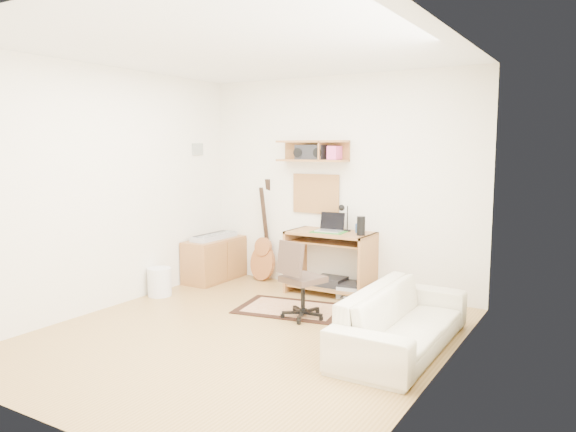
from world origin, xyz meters
The scene contains 22 objects.
floor centered at (0.00, 0.00, -0.01)m, with size 3.60×4.00×0.01m, color #B4894B.
ceiling centered at (0.00, 0.00, 2.60)m, with size 3.60×4.00×0.01m, color white.
back_wall centered at (0.00, 2.00, 1.30)m, with size 3.60×0.01×2.60m, color white.
left_wall centered at (-1.80, 0.00, 1.30)m, with size 0.01×4.00×2.60m, color white.
right_wall centered at (1.80, 0.00, 1.30)m, with size 0.01×4.00×2.60m, color white.
wall_shelf centered at (-0.30, 1.88, 1.70)m, with size 0.90×0.25×0.26m, color #A9703B.
cork_board centered at (-0.30, 1.98, 1.17)m, with size 0.64×0.03×0.49m, color tan.
wall_photo centered at (-1.79, 1.50, 1.72)m, with size 0.02×0.20×0.15m, color #4C8CBF.
desk centered at (0.04, 1.73, 0.38)m, with size 1.00×0.55×0.75m, color #A9703B, non-canonical shape.
laptop centered at (0.03, 1.71, 0.86)m, with size 0.30×0.30×0.23m, color silver, non-canonical shape.
speaker centered at (0.44, 1.68, 0.86)m, with size 0.10×0.10×0.22m, color black.
desk_lamp centered at (0.19, 1.87, 0.91)m, with size 0.11×0.11×0.32m, color black, non-canonical shape.
pencil_cup centered at (0.35, 1.83, 0.80)m, with size 0.07×0.07×0.10m, color #2D5088.
boombox centered at (-0.32, 1.87, 1.68)m, with size 0.37×0.17×0.19m, color black.
rug centered at (-0.04, 0.93, 0.01)m, with size 1.13×0.75×0.02m, color beige.
task_chair centered at (0.22, 0.73, 0.41)m, with size 0.42×0.42×0.82m, color #3C2D23, non-canonical shape.
cabinet centered at (-1.58, 1.55, 0.28)m, with size 0.40×0.90×0.55m, color #A9703B.
music_keyboard centered at (-1.58, 1.55, 0.58)m, with size 0.22×0.72×0.06m, color #B2B5BA.
guitar centered at (-1.03, 1.86, 0.67)m, with size 0.36×0.22×1.34m, color #B16836, non-canonical shape.
waste_basket centered at (-1.65, 0.60, 0.17)m, with size 0.28×0.28×0.33m, color white.
printer centered at (0.38, 1.74, 0.09)m, with size 0.42×0.33×0.16m, color #A5A8AA.
sofa centered at (1.38, 0.44, 0.35)m, with size 1.78×0.52×0.70m, color beige.
Camera 1 is at (2.89, -4.03, 1.75)m, focal length 34.12 mm.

